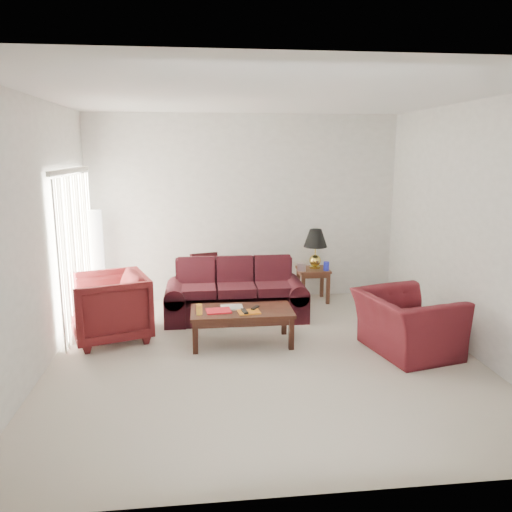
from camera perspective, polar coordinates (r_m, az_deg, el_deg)
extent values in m
plane|color=beige|center=(6.12, 0.92, -11.32)|extent=(5.00, 5.00, 0.00)
cube|color=silver|center=(7.21, -19.92, 0.52)|extent=(0.10, 2.00, 2.16)
cube|color=black|center=(7.72, -5.91, -1.17)|extent=(0.45, 0.30, 0.43)
cube|color=silver|center=(7.96, 5.24, -1.28)|extent=(0.13, 0.08, 0.13)
cylinder|color=#1C24BB|center=(8.04, 8.04, -1.16)|extent=(0.10, 0.10, 0.14)
cube|color=white|center=(8.25, 5.21, -0.76)|extent=(0.17, 0.18, 0.05)
imported|color=#4A1113|center=(6.76, -16.45, -5.62)|extent=(1.21, 1.19, 0.87)
imported|color=#491017|center=(6.37, 16.83, -7.38)|extent=(1.21, 1.31, 0.73)
cube|color=red|center=(6.28, -4.30, -6.27)|extent=(0.33, 0.26, 0.02)
cube|color=silver|center=(6.42, -2.78, -5.86)|extent=(0.28, 0.22, 0.02)
cube|color=orange|center=(6.23, -0.80, -6.40)|extent=(0.29, 0.23, 0.02)
cube|color=black|center=(6.19, -1.32, -6.32)|extent=(0.08, 0.19, 0.02)
cube|color=black|center=(6.33, -0.09, -5.90)|extent=(0.12, 0.16, 0.02)
cylinder|color=yellow|center=(6.18, -6.50, -6.08)|extent=(0.09, 0.09, 0.13)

